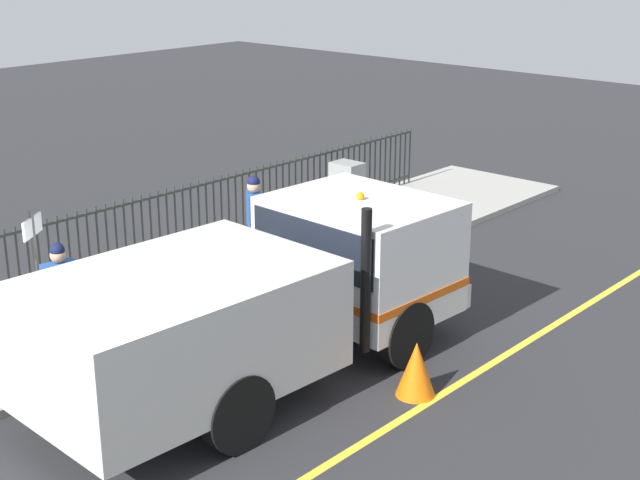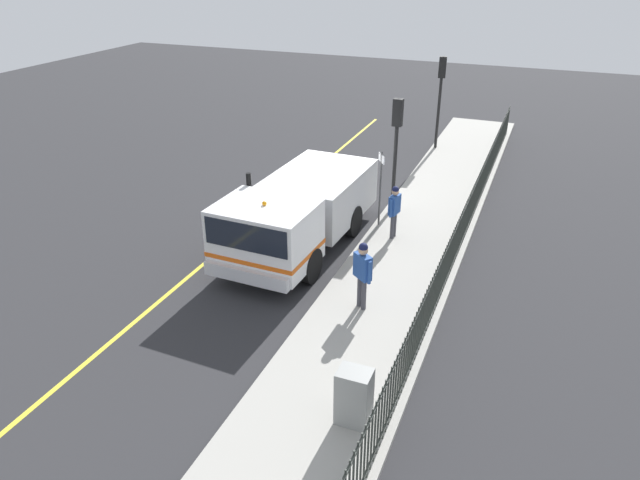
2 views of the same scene
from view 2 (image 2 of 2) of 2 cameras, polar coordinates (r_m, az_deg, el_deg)
name	(u,v)px [view 2 (image 2 of 2)]	position (r m, az deg, el deg)	size (l,w,h in m)	color
ground_plane	(327,217)	(19.35, 0.66, 2.25)	(59.92, 59.92, 0.00)	#2B2B2D
sidewalk_slab	(421,231)	(18.53, 9.77, 0.90)	(3.00, 27.24, 0.12)	#A3A099
lane_marking	(271,208)	(20.11, -4.79, 3.14)	(0.12, 24.51, 0.01)	yellow
work_truck	(295,212)	(16.68, -2.40, 2.74)	(2.74, 6.47, 2.44)	white
worker_standing	(363,269)	(13.87, 4.14, -2.79)	(0.52, 0.48, 1.74)	#264C99
pedestrian_distant	(394,206)	(17.45, 7.21, 3.24)	(0.28, 0.60, 1.63)	#264C99
iron_fence	(467,216)	(18.05, 14.04, 2.29)	(0.04, 23.19, 1.32)	#2D332D
traffic_light_near	(397,132)	(18.90, 7.42, 10.28)	(0.31, 0.22, 3.67)	black
traffic_light_mid	(441,84)	(25.72, 11.61, 14.56)	(0.34, 0.26, 3.82)	black
utility_cabinet	(354,397)	(11.03, 3.30, -14.88)	(0.62, 0.48, 1.12)	gray
traffic_cone	(227,240)	(17.19, -8.95, 0.00)	(0.52, 0.52, 0.75)	orange
street_sign	(381,180)	(18.06, 5.88, 5.77)	(0.31, 0.43, 2.37)	#4C4C4C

